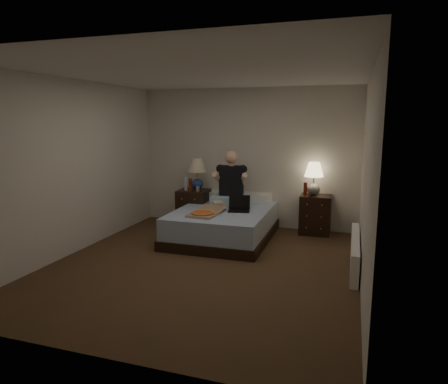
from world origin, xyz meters
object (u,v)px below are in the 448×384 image
(beer_bottle_right, at_px, (305,189))
(radiator, at_px, (355,252))
(lamp_right, at_px, (314,179))
(person, at_px, (231,178))
(nightstand_left, at_px, (194,209))
(nightstand_right, at_px, (315,214))
(soda_can, at_px, (198,189))
(lamp_left, at_px, (197,174))
(bed, at_px, (224,223))
(water_bottle, at_px, (186,183))
(pizza_box, at_px, (203,213))
(beer_bottle_left, at_px, (190,185))
(laptop, at_px, (239,204))

(beer_bottle_right, height_order, radiator, beer_bottle_right)
(lamp_right, xyz_separation_m, beer_bottle_right, (-0.12, -0.13, -0.16))
(person, height_order, radiator, person)
(nightstand_left, xyz_separation_m, nightstand_right, (2.14, 0.27, -0.01))
(lamp_right, bearing_deg, beer_bottle_right, -133.46)
(nightstand_right, relative_size, soda_can, 6.69)
(nightstand_right, height_order, lamp_left, lamp_left)
(bed, height_order, water_bottle, water_bottle)
(lamp_right, relative_size, radiator, 0.35)
(lamp_left, bearing_deg, pizza_box, -64.64)
(lamp_left, distance_m, soda_can, 0.35)
(water_bottle, height_order, pizza_box, water_bottle)
(bed, height_order, beer_bottle_right, beer_bottle_right)
(lamp_left, bearing_deg, radiator, -25.06)
(pizza_box, bearing_deg, radiator, -1.28)
(lamp_left, xyz_separation_m, beer_bottle_left, (-0.03, -0.26, -0.17))
(person, bearing_deg, lamp_left, 156.01)
(water_bottle, xyz_separation_m, pizza_box, (0.69, -0.97, -0.29))
(water_bottle, bearing_deg, lamp_left, 45.85)
(nightstand_left, height_order, water_bottle, water_bottle)
(water_bottle, height_order, beer_bottle_right, water_bottle)
(bed, bearing_deg, laptop, -17.31)
(lamp_left, relative_size, laptop, 1.65)
(bed, bearing_deg, lamp_right, 28.14)
(lamp_left, bearing_deg, nightstand_left, -110.04)
(person, xyz_separation_m, laptop, (0.27, -0.44, -0.35))
(soda_can, relative_size, beer_bottle_right, 0.43)
(radiator, bearing_deg, bed, 160.66)
(bed, bearing_deg, lamp_left, 140.40)
(lamp_right, relative_size, laptop, 1.65)
(nightstand_left, bearing_deg, person, -11.43)
(laptop, bearing_deg, person, 109.74)
(bed, relative_size, laptop, 5.75)
(soda_can, height_order, pizza_box, soda_can)
(nightstand_left, bearing_deg, water_bottle, -155.66)
(bed, distance_m, person, 0.79)
(lamp_left, relative_size, soda_can, 5.60)
(nightstand_right, xyz_separation_m, person, (-1.40, -0.38, 0.62))
(radiator, bearing_deg, pizza_box, 175.87)
(bed, xyz_separation_m, water_bottle, (-0.84, 0.41, 0.57))
(nightstand_left, distance_m, nightstand_right, 2.16)
(person, relative_size, pizza_box, 1.22)
(person, distance_m, laptop, 0.62)
(beer_bottle_right, relative_size, laptop, 0.68)
(nightstand_right, distance_m, laptop, 1.43)
(water_bottle, bearing_deg, nightstand_left, 27.25)
(water_bottle, xyz_separation_m, laptop, (1.13, -0.49, -0.21))
(nightstand_right, height_order, beer_bottle_left, beer_bottle_left)
(beer_bottle_left, bearing_deg, lamp_left, 84.14)
(beer_bottle_left, relative_size, pizza_box, 0.30)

